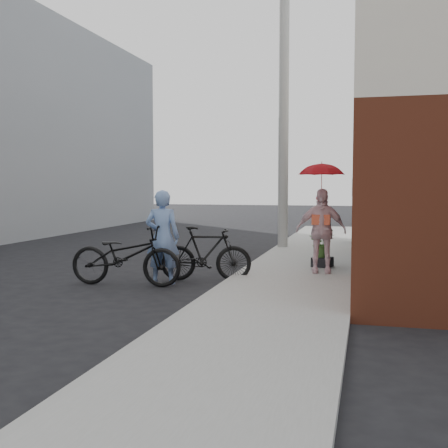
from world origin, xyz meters
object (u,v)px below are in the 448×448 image
at_px(bike_left, 126,256).
at_px(officer, 163,237).
at_px(bike_right, 206,254).
at_px(planter, 322,262).
at_px(utility_pole, 284,125).
at_px(kimono_woman, 321,231).

bearing_deg(bike_left, officer, -61.83).
height_order(bike_right, planter, bike_right).
distance_m(utility_pole, officer, 6.47).
xyz_separation_m(utility_pole, planter, (1.38, -3.60, -3.28)).
bearing_deg(officer, utility_pole, -111.20).
height_order(bike_left, kimono_woman, kimono_woman).
relative_size(officer, kimono_woman, 1.06).
bearing_deg(bike_left, bike_right, -58.63).
bearing_deg(planter, officer, -142.64).
bearing_deg(officer, bike_right, -150.92).
relative_size(utility_pole, officer, 3.96).
bearing_deg(bike_left, planter, -56.21).
xyz_separation_m(officer, planter, (2.80, 2.14, -0.66)).
distance_m(officer, bike_left, 0.76).
bearing_deg(planter, bike_left, -143.74).
height_order(utility_pole, bike_left, utility_pole).
relative_size(bike_left, planter, 5.53).
height_order(officer, planter, officer).
xyz_separation_m(bike_right, planter, (2.11, 1.63, -0.31)).
bearing_deg(kimono_woman, utility_pole, 102.94).
bearing_deg(bike_left, utility_pole, -20.75).
distance_m(utility_pole, bike_left, 7.06).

